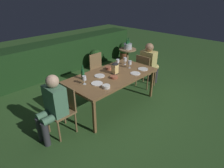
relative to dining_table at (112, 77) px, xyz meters
The scene contains 25 objects.
ground_plane 0.68m from the dining_table, ahead, with size 16.00×16.00×0.00m, color #2D5123.
dining_table is the anchor object (origin of this frame).
chair_side_right_b 1.02m from the dining_table, 63.97° to the left, with size 0.42×0.40×0.87m.
chair_head_far 1.24m from the dining_table, ahead, with size 0.40×0.42×0.87m.
person_in_mustard 1.42m from the dining_table, ahead, with size 0.48×0.38×1.15m.
chair_head_near 1.24m from the dining_table, behind, with size 0.40×0.42×0.87m.
person_in_green 1.42m from the dining_table, behind, with size 0.48×0.38×1.15m.
lantern_centerpiece 0.21m from the dining_table, ahead, with size 0.15×0.15×0.27m.
green_bottle_on_table 0.64m from the dining_table, 154.47° to the left, with size 0.07×0.07×0.29m.
wine_glass_a 0.70m from the dining_table, behind, with size 0.08×0.08×0.17m.
wine_glass_b 0.59m from the dining_table, ahead, with size 0.08×0.08×0.17m.
wine_glass_c 0.71m from the dining_table, 16.85° to the left, with size 0.08×0.08×0.17m.
wine_glass_d 0.54m from the dining_table, 28.82° to the left, with size 0.08×0.08×0.17m.
plate_a 0.52m from the dining_table, behind, with size 0.22×0.22×0.01m, color white.
plate_b 0.27m from the dining_table, 149.81° to the left, with size 0.21×0.21×0.01m, color silver.
plate_c 0.76m from the dining_table, 23.16° to the right, with size 0.22×0.22×0.01m, color silver.
plate_d 0.51m from the dining_table, 40.27° to the right, with size 0.21×0.21×0.01m, color white.
bowl_olives 0.61m from the dining_table, 146.30° to the right, with size 0.14×0.14×0.06m.
bowl_bread 0.19m from the dining_table, 122.88° to the right, with size 0.15×0.15×0.04m.
bowl_salad 0.33m from the dining_table, 57.33° to the left, with size 0.14×0.14×0.06m.
side_table 2.29m from the dining_table, 31.07° to the left, with size 0.54×0.54×0.65m.
ice_bucket 2.28m from the dining_table, 31.08° to the left, with size 0.26×0.26×0.34m.
hedge_backdrop 2.54m from the dining_table, 90.00° to the left, with size 6.28×0.70×0.97m, color #193816.
potted_plant_by_hedge 2.19m from the dining_table, 57.54° to the left, with size 0.42×0.42×0.67m.
potted_plant_corner 3.15m from the dining_table, 35.40° to the left, with size 0.43×0.43×0.64m.
Camera 1 is at (-2.62, -2.50, 2.31)m, focal length 30.13 mm.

